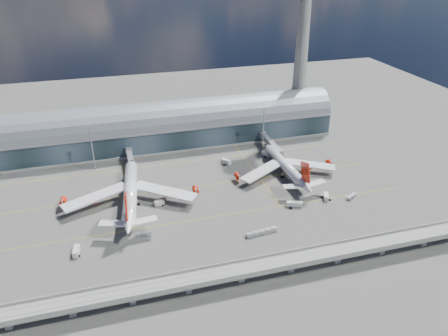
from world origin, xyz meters
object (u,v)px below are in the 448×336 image
object	(u,v)px
floodlight_mast_right	(263,128)
service_truck_5	(226,162)
service_truck_3	(326,197)
airliner_right	(286,167)
cargo_train_2	(351,197)
cargo_train_0	(144,235)
service_truck_4	(266,154)
control_tower	(302,51)
service_truck_2	(295,204)
airliner_left	(130,193)
cargo_train_1	(262,232)
service_truck_0	(76,251)
service_truck_1	(159,203)
floodlight_mast_left	(92,147)

from	to	relation	value
floodlight_mast_right	service_truck_5	xyz separation A→B (m)	(-27.72, -14.48, -12.19)
floodlight_mast_right	service_truck_3	size ratio (longest dim) A/B	4.31
airliner_right	cargo_train_2	bearing A→B (deg)	-55.65
service_truck_5	service_truck_3	bearing A→B (deg)	-88.05
cargo_train_0	airliner_right	bearing A→B (deg)	-78.23
floodlight_mast_right	service_truck_4	xyz separation A→B (m)	(-1.85, -11.07, -12.06)
floodlight_mast_right	cargo_train_2	distance (m)	72.30
control_tower	service_truck_2	bearing A→B (deg)	-114.77
floodlight_mast_right	service_truck_5	world-z (taller)	floodlight_mast_right
service_truck_4	cargo_train_0	xyz separation A→B (m)	(-79.68, -60.11, -0.77)
airliner_left	service_truck_5	distance (m)	63.30
cargo_train_1	service_truck_3	bearing A→B (deg)	-58.64
service_truck_0	service_truck_2	distance (m)	100.57
service_truck_4	cargo_train_1	distance (m)	78.84
service_truck_1	service_truck_4	size ratio (longest dim) A/B	0.80
floodlight_mast_right	cargo_train_2	xyz separation A→B (m)	(21.48, -67.84, -12.76)
cargo_train_2	service_truck_4	bearing A→B (deg)	51.76
floodlight_mast_right	cargo_train_0	size ratio (longest dim) A/B	3.68
control_tower	cargo_train_0	size ratio (longest dim) A/B	14.74
service_truck_0	service_truck_5	bearing A→B (deg)	44.98
floodlight_mast_right	service_truck_4	size ratio (longest dim) A/B	4.34
service_truck_1	service_truck_3	size ratio (longest dim) A/B	0.79
floodlight_mast_left	airliner_right	world-z (taller)	floodlight_mast_left
control_tower	service_truck_2	distance (m)	116.43
floodlight_mast_right	service_truck_4	distance (m)	16.48
floodlight_mast_left	service_truck_1	world-z (taller)	floodlight_mast_left
service_truck_1	service_truck_2	distance (m)	65.08
control_tower	service_truck_5	distance (m)	90.87
cargo_train_2	service_truck_0	bearing A→B (deg)	122.87
service_truck_4	cargo_train_1	size ratio (longest dim) A/B	0.40
floodlight_mast_right	cargo_train_1	size ratio (longest dim) A/B	1.75
cargo_train_0	service_truck_3	bearing A→B (deg)	-97.65
control_tower	airliner_left	world-z (taller)	control_tower
cargo_train_2	airliner_left	bearing A→B (deg)	106.12
service_truck_4	cargo_train_2	distance (m)	61.38
service_truck_0	cargo_train_2	distance (m)	130.95
floodlight_mast_left	service_truck_0	xyz separation A→B (m)	(-9.23, -75.73, -12.25)
service_truck_0	service_truck_1	distance (m)	46.98
service_truck_0	service_truck_4	xyz separation A→B (m)	(107.38, 64.66, 0.19)
service_truck_0	airliner_right	bearing A→B (deg)	27.91
service_truck_4	control_tower	bearing A→B (deg)	22.05
control_tower	cargo_train_2	bearing A→B (deg)	-98.03
floodlight_mast_right	cargo_train_0	distance (m)	108.99
floodlight_mast_left	service_truck_0	size ratio (longest dim) A/B	3.85
cargo_train_0	service_truck_0	bearing A→B (deg)	87.91
service_truck_2	cargo_train_0	distance (m)	72.63
floodlight_mast_left	service_truck_5	size ratio (longest dim) A/B	4.21
airliner_right	cargo_train_1	xyz separation A→B (m)	(-31.69, -47.52, -3.93)
service_truck_0	service_truck_4	distance (m)	125.34
service_truck_4	service_truck_1	bearing A→B (deg)	-176.49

